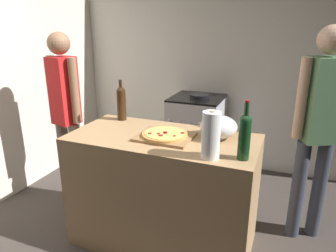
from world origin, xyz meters
TOP-DOWN VIEW (x-y plane):
  - ground_plane at (0.00, 1.20)m, footprint 3.84×3.00m
  - kitchen_wall_rear at (0.00, 2.45)m, footprint 3.84×0.10m
  - kitchen_wall_left at (-1.67, 1.20)m, footprint 0.10×3.00m
  - counter at (0.11, 0.74)m, footprint 1.40×0.68m
  - cutting_board at (0.14, 0.72)m, footprint 0.40×0.32m
  - pizza at (0.14, 0.72)m, footprint 0.33×0.33m
  - mixing_bowl at (0.50, 0.87)m, footprint 0.27×0.27m
  - paper_towel_roll at (0.53, 0.50)m, footprint 0.11×0.11m
  - wine_bottle_dark at (0.72, 0.56)m, footprint 0.07×0.07m
  - wine_bottle_green at (-0.38, 1.00)m, footprint 0.08×0.08m
  - stove at (-0.02, 2.05)m, footprint 0.57×0.60m
  - person_in_stripes at (-0.98, 0.99)m, footprint 0.37×0.24m
  - person_in_red at (1.18, 1.26)m, footprint 0.37×0.28m

SIDE VIEW (x-z plane):
  - ground_plane at x=0.00m, z-range -0.02..0.00m
  - counter at x=0.11m, z-range 0.00..0.92m
  - stove at x=-0.02m, z-range -0.02..0.94m
  - cutting_board at x=0.14m, z-range 0.92..0.94m
  - person_in_stripes at x=-0.98m, z-range 0.12..1.77m
  - pizza at x=0.14m, z-range 0.93..0.96m
  - person_in_red at x=1.18m, z-range 0.14..1.85m
  - mixing_bowl at x=0.50m, z-range 0.92..1.08m
  - paper_towel_roll at x=0.53m, z-range 0.91..1.22m
  - wine_bottle_green at x=-0.38m, z-range 0.90..1.25m
  - wine_bottle_dark at x=0.72m, z-range 0.89..1.26m
  - kitchen_wall_rear at x=0.00m, z-range 0.00..2.60m
  - kitchen_wall_left at x=-1.67m, z-range 0.00..2.60m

